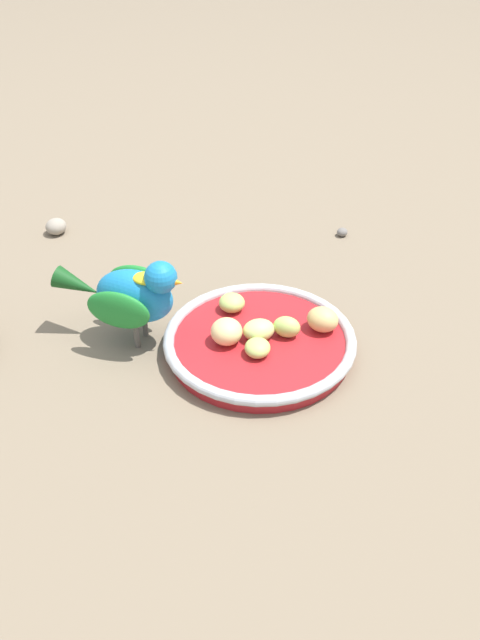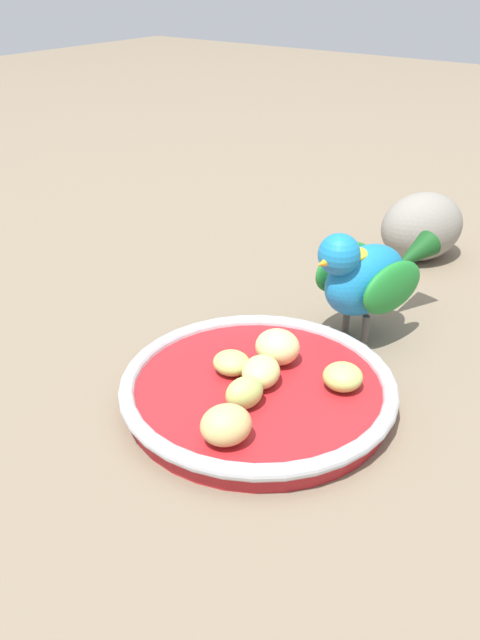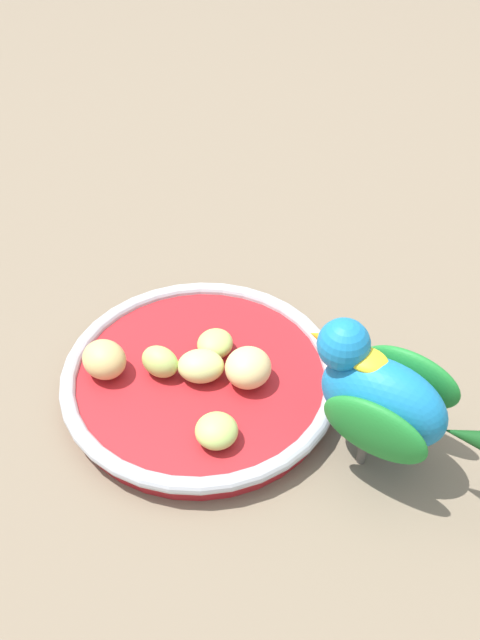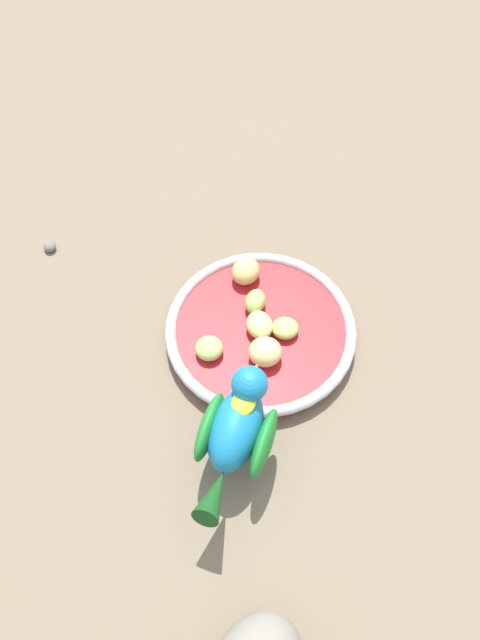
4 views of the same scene
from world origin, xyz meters
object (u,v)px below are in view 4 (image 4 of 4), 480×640
object	(u,v)px
feeding_bowl	(261,332)
apple_piece_1	(265,352)
parrot	(238,430)
apple_piece_3	(285,328)
pebble_0	(50,247)
apple_piece_0	(255,301)
apple_piece_4	(246,271)
apple_piece_2	(259,325)
apple_piece_5	(209,348)

from	to	relation	value
feeding_bowl	apple_piece_1	bearing A→B (deg)	10.79
parrot	feeding_bowl	bearing A→B (deg)	8.02
feeding_bowl	parrot	xyz separation A→B (m)	(0.15, -0.01, 0.05)
apple_piece_3	pebble_0	xyz separation A→B (m)	(-0.11, -0.31, -0.02)
apple_piece_0	parrot	xyz separation A→B (m)	(0.18, -0.01, 0.04)
apple_piece_3	apple_piece_1	bearing A→B (deg)	-29.95
apple_piece_1	parrot	size ratio (longest dim) A/B	0.23
apple_piece_3	feeding_bowl	bearing A→B (deg)	-93.12
apple_piece_1	apple_piece_4	world-z (taller)	same
apple_piece_0	pebble_0	distance (m)	0.29
apple_piece_2	apple_piece_5	world-z (taller)	apple_piece_2
apple_piece_4	pebble_0	world-z (taller)	apple_piece_4
apple_piece_2	apple_piece_5	distance (m)	0.07
pebble_0	apple_piece_3	bearing A→B (deg)	70.04
apple_piece_4	feeding_bowl	bearing A→B (deg)	17.90
apple_piece_0	apple_piece_3	xyz separation A→B (m)	(0.03, 0.04, -0.00)
apple_piece_2	pebble_0	bearing A→B (deg)	-111.86
apple_piece_0	apple_piece_5	world-z (taller)	apple_piece_0
apple_piece_1	apple_piece_5	distance (m)	0.06
pebble_0	feeding_bowl	bearing A→B (deg)	68.48
apple_piece_2	apple_piece_3	size ratio (longest dim) A/B	1.18
apple_piece_1	apple_piece_4	bearing A→B (deg)	-164.49
apple_piece_1	pebble_0	bearing A→B (deg)	-117.29
feeding_bowl	apple_piece_0	distance (m)	0.04
apple_piece_1	apple_piece_5	size ratio (longest dim) A/B	1.20
apple_piece_1	feeding_bowl	bearing A→B (deg)	-169.21
apple_piece_1	apple_piece_0	bearing A→B (deg)	-166.87
apple_piece_0	apple_piece_4	bearing A→B (deg)	-160.68
feeding_bowl	parrot	bearing A→B (deg)	-5.54
parrot	apple_piece_5	bearing A→B (deg)	34.09
apple_piece_0	apple_piece_3	size ratio (longest dim) A/B	1.01
pebble_0	apple_piece_1	bearing A→B (deg)	62.71
apple_piece_5	parrot	xyz separation A→B (m)	(0.11, 0.04, 0.04)
apple_piece_0	apple_piece_2	world-z (taller)	apple_piece_0
feeding_bowl	pebble_0	xyz separation A→B (m)	(-0.11, -0.29, -0.01)
apple_piece_4	parrot	bearing A→B (deg)	2.33
apple_piece_1	apple_piece_2	xyz separation A→B (m)	(-0.04, -0.01, -0.00)
feeding_bowl	apple_piece_4	world-z (taller)	apple_piece_4
apple_piece_1	apple_piece_3	bearing A→B (deg)	150.05
pebble_0	parrot	bearing A→B (deg)	45.77
apple_piece_3	apple_piece_0	bearing A→B (deg)	-131.15
apple_piece_0	apple_piece_4	distance (m)	0.05
parrot	apple_piece_1	bearing A→B (deg)	2.49
apple_piece_1	apple_piece_2	world-z (taller)	apple_piece_1
apple_piece_4	apple_piece_5	size ratio (longest dim) A/B	1.18
apple_piece_1	apple_piece_5	world-z (taller)	apple_piece_1
feeding_bowl	parrot	distance (m)	0.16
apple_piece_1	parrot	distance (m)	0.12
feeding_bowl	apple_piece_2	size ratio (longest dim) A/B	6.05
apple_piece_3	parrot	world-z (taller)	parrot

